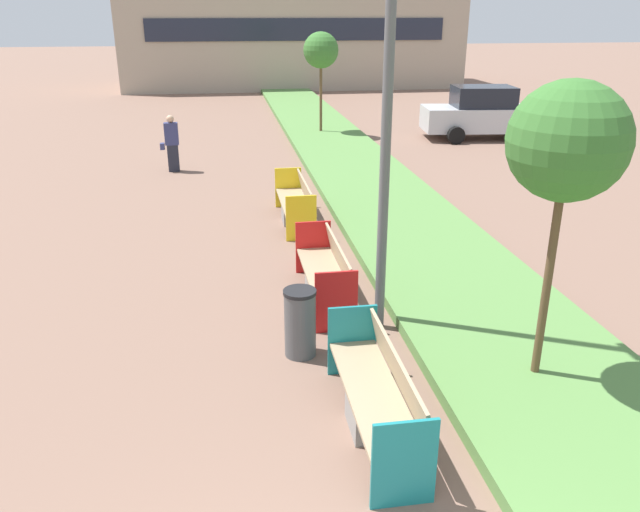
# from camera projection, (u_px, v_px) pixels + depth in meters

# --- Properties ---
(planter_grass_strip) EXTENTS (2.80, 120.00, 0.18)m
(planter_grass_strip) POSITION_uv_depth(u_px,v_px,m) (383.00, 199.00, 15.14)
(planter_grass_strip) COLOR #568442
(planter_grass_strip) RESTS_ON ground
(building_backdrop) EXTENTS (20.07, 7.31, 6.20)m
(building_backdrop) POSITION_uv_depth(u_px,v_px,m) (291.00, 33.00, 38.45)
(building_backdrop) COLOR tan
(building_backdrop) RESTS_ON ground
(bench_teal_frame) EXTENTS (0.65, 2.39, 0.94)m
(bench_teal_frame) POSITION_uv_depth(u_px,v_px,m) (377.00, 399.00, 6.82)
(bench_teal_frame) COLOR gray
(bench_teal_frame) RESTS_ON ground
(bench_red_frame) EXTENTS (0.65, 2.31, 0.94)m
(bench_red_frame) POSITION_uv_depth(u_px,v_px,m) (326.00, 277.00, 9.98)
(bench_red_frame) COLOR gray
(bench_red_frame) RESTS_ON ground
(bench_yellow_frame) EXTENTS (0.65, 2.43, 0.94)m
(bench_yellow_frame) POSITION_uv_depth(u_px,v_px,m) (296.00, 206.00, 13.64)
(bench_yellow_frame) COLOR gray
(bench_yellow_frame) RESTS_ON ground
(litter_bin) EXTENTS (0.44, 0.44, 0.95)m
(litter_bin) POSITION_uv_depth(u_px,v_px,m) (300.00, 323.00, 8.29)
(litter_bin) COLOR #4C4F51
(litter_bin) RESTS_ON ground
(street_lamp_post) EXTENTS (0.24, 0.44, 6.88)m
(street_lamp_post) POSITION_uv_depth(u_px,v_px,m) (389.00, 56.00, 7.80)
(street_lamp_post) COLOR #56595B
(street_lamp_post) RESTS_ON ground
(sapling_tree_near) EXTENTS (1.32, 1.32, 3.70)m
(sapling_tree_near) POSITION_uv_depth(u_px,v_px,m) (568.00, 143.00, 6.70)
(sapling_tree_near) COLOR brown
(sapling_tree_near) RESTS_ON ground
(sapling_tree_far) EXTENTS (1.27, 1.27, 3.70)m
(sapling_tree_far) POSITION_uv_depth(u_px,v_px,m) (321.00, 51.00, 22.31)
(sapling_tree_far) COLOR brown
(sapling_tree_far) RESTS_ON ground
(pedestrian_walking) EXTENTS (0.53, 0.24, 1.62)m
(pedestrian_walking) POSITION_uv_depth(u_px,v_px,m) (172.00, 143.00, 17.89)
(pedestrian_walking) COLOR #232633
(pedestrian_walking) RESTS_ON ground
(parked_car_distant) EXTENTS (4.38, 2.24, 1.86)m
(parked_car_distant) POSITION_uv_depth(u_px,v_px,m) (482.00, 113.00, 22.59)
(parked_car_distant) COLOR #B7BABF
(parked_car_distant) RESTS_ON ground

